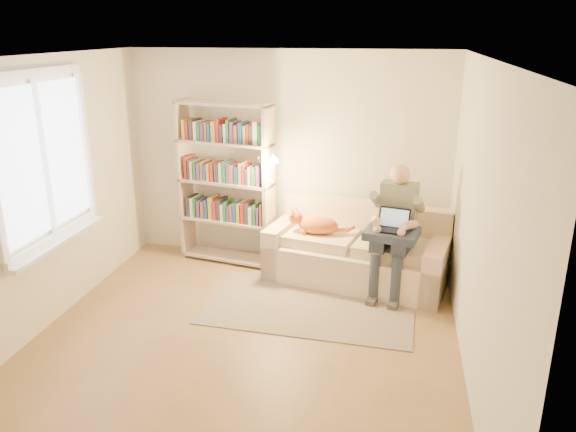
% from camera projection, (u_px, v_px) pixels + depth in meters
% --- Properties ---
extents(floor, '(4.50, 4.50, 0.00)m').
position_uv_depth(floor, '(243.00, 343.00, 5.29)').
color(floor, olive).
rests_on(floor, ground).
extents(ceiling, '(4.00, 4.50, 0.02)m').
position_uv_depth(ceiling, '(235.00, 58.00, 4.47)').
color(ceiling, white).
rests_on(ceiling, wall_back).
extents(wall_left, '(0.02, 4.50, 2.60)m').
position_uv_depth(wall_left, '(33.00, 200.00, 5.24)').
color(wall_left, silver).
rests_on(wall_left, floor).
extents(wall_right, '(0.02, 4.50, 2.60)m').
position_uv_depth(wall_right, '(479.00, 227.00, 4.52)').
color(wall_right, silver).
rests_on(wall_right, floor).
extents(wall_back, '(4.00, 0.02, 2.60)m').
position_uv_depth(wall_back, '(288.00, 157.00, 6.97)').
color(wall_back, silver).
rests_on(wall_back, floor).
extents(wall_front, '(4.00, 0.02, 2.60)m').
position_uv_depth(wall_front, '(116.00, 351.00, 2.79)').
color(wall_front, silver).
rests_on(wall_front, floor).
extents(window, '(0.12, 1.52, 1.69)m').
position_uv_depth(window, '(49.00, 187.00, 5.39)').
color(window, white).
rests_on(window, wall_left).
extents(sofa, '(2.19, 1.32, 0.87)m').
position_uv_depth(sofa, '(357.00, 254.00, 6.56)').
color(sofa, beige).
rests_on(sofa, floor).
extents(person, '(0.50, 0.69, 1.44)m').
position_uv_depth(person, '(395.00, 223.00, 6.10)').
color(person, gray).
rests_on(person, sofa).
extents(cat, '(0.72, 0.34, 0.26)m').
position_uv_depth(cat, '(314.00, 224.00, 6.52)').
color(cat, orange).
rests_on(cat, sofa).
extents(blanket, '(0.63, 0.55, 0.09)m').
position_uv_depth(blanket, '(391.00, 233.00, 6.01)').
color(blanket, '#263143').
rests_on(blanket, person).
extents(laptop, '(0.38, 0.35, 0.27)m').
position_uv_depth(laptop, '(392.00, 224.00, 5.99)').
color(laptop, black).
rests_on(laptop, blanket).
extents(bookshelf, '(1.33, 0.61, 2.02)m').
position_uv_depth(bookshelf, '(226.00, 176.00, 6.83)').
color(bookshelf, '#C5AF95').
rests_on(bookshelf, floor).
extents(rug, '(2.26, 1.40, 0.01)m').
position_uv_depth(rug, '(309.00, 306.00, 5.98)').
color(rug, gray).
rests_on(rug, floor).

